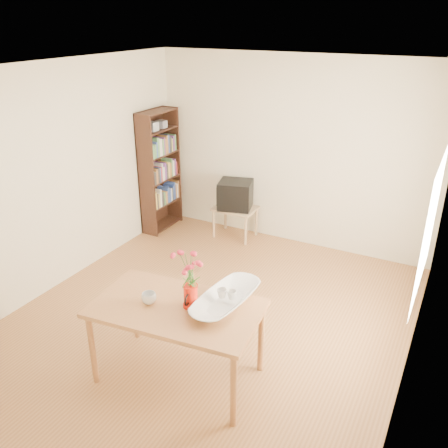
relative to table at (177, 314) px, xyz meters
The scene contains 11 objects.
room 1.14m from the table, 99.80° to the left, with size 4.50×4.50×4.50m.
table is the anchor object (origin of this frame).
tv_stand 3.05m from the table, 107.07° to the left, with size 0.60×0.45×0.46m.
bookshelf 3.37m from the table, 127.26° to the left, with size 0.28×0.70×1.80m.
pitcher 0.22m from the table, 30.37° to the left, with size 0.14×0.22×0.21m.
flowers 0.47m from the table, 29.80° to the left, with size 0.24×0.24×0.34m, color #E83653, non-canonical shape.
mug 0.28m from the table, 163.88° to the right, with size 0.13×0.13×0.10m, color white.
bowl 0.54m from the table, 34.64° to the left, with size 0.54×0.54×0.51m, color white.
teacup_a 0.49m from the table, 37.93° to the left, with size 0.07×0.07×0.07m, color white.
teacup_b 0.56m from the table, 33.54° to the left, with size 0.07×0.07×0.07m, color white.
television 3.04m from the table, 107.00° to the left, with size 0.55×0.53×0.40m.
Camera 1 is at (2.15, -3.75, 3.04)m, focal length 38.00 mm.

